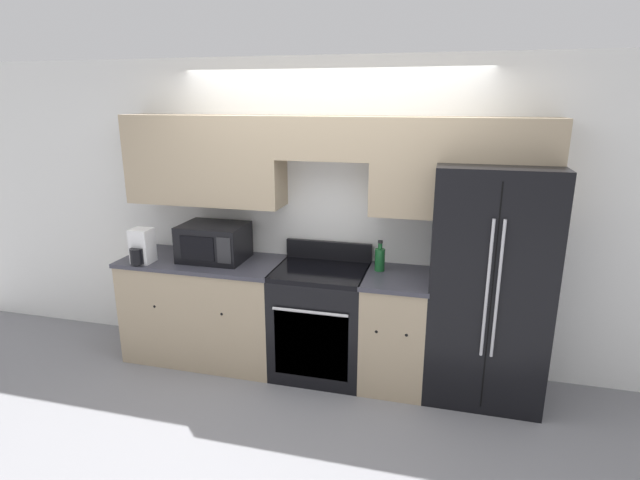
% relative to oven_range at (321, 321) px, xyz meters
% --- Properties ---
extents(ground_plane, '(12.00, 12.00, 0.00)m').
position_rel_oven_range_xyz_m(ground_plane, '(-0.01, -0.31, -0.47)').
color(ground_plane, gray).
extents(wall_back, '(8.00, 0.39, 2.60)m').
position_rel_oven_range_xyz_m(wall_back, '(-0.01, 0.28, 1.02)').
color(wall_back, white).
rests_on(wall_back, ground_plane).
extents(lower_cabinets_left, '(1.39, 0.64, 0.92)m').
position_rel_oven_range_xyz_m(lower_cabinets_left, '(-1.06, 0.00, -0.00)').
color(lower_cabinets_left, tan).
rests_on(lower_cabinets_left, ground_plane).
extents(lower_cabinets_right, '(0.52, 0.64, 0.92)m').
position_rel_oven_range_xyz_m(lower_cabinets_right, '(0.63, -0.00, -0.00)').
color(lower_cabinets_right, tan).
rests_on(lower_cabinets_right, ground_plane).
extents(oven_range, '(0.75, 0.65, 1.08)m').
position_rel_oven_range_xyz_m(oven_range, '(0.00, 0.00, 0.00)').
color(oven_range, black).
rests_on(oven_range, ground_plane).
extents(refrigerator, '(0.86, 0.80, 1.82)m').
position_rel_oven_range_xyz_m(refrigerator, '(1.31, 0.08, 0.44)').
color(refrigerator, black).
rests_on(refrigerator, ground_plane).
extents(microwave, '(0.55, 0.42, 0.31)m').
position_rel_oven_range_xyz_m(microwave, '(-0.95, 0.03, 0.61)').
color(microwave, black).
rests_on(microwave, lower_cabinets_left).
extents(bottle, '(0.08, 0.08, 0.25)m').
position_rel_oven_range_xyz_m(bottle, '(0.47, 0.10, 0.56)').
color(bottle, '#195928').
rests_on(bottle, lower_cabinets_right).
extents(electric_kettle, '(0.17, 0.22, 0.29)m').
position_rel_oven_range_xyz_m(electric_kettle, '(-1.50, -0.21, 0.59)').
color(electric_kettle, white).
rests_on(electric_kettle, lower_cabinets_left).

